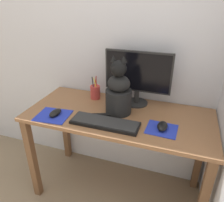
# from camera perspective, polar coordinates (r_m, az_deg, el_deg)

# --- Properties ---
(ground_plane) EXTENTS (12.00, 12.00, 0.00)m
(ground_plane) POSITION_cam_1_polar(r_m,az_deg,el_deg) (1.98, 1.46, -21.95)
(ground_plane) COLOR #847056
(wall_back) EXTENTS (7.00, 0.04, 2.50)m
(wall_back) POSITION_cam_1_polar(r_m,az_deg,el_deg) (1.63, 5.54, 18.25)
(wall_back) COLOR silver
(wall_back) RESTS_ON ground_plane
(desk) EXTENTS (1.28, 0.57, 0.73)m
(desk) POSITION_cam_1_polar(r_m,az_deg,el_deg) (1.57, 1.72, -6.89)
(desk) COLOR brown
(desk) RESTS_ON ground_plane
(monitor) EXTENTS (0.48, 0.17, 0.40)m
(monitor) POSITION_cam_1_polar(r_m,az_deg,el_deg) (1.57, 6.73, 6.64)
(monitor) COLOR black
(monitor) RESTS_ON desk
(keyboard) EXTENTS (0.44, 0.14, 0.02)m
(keyboard) POSITION_cam_1_polar(r_m,az_deg,el_deg) (1.39, -1.85, -5.67)
(keyboard) COLOR black
(keyboard) RESTS_ON desk
(mousepad_left) EXTENTS (0.23, 0.21, 0.00)m
(mousepad_left) POSITION_cam_1_polar(r_m,az_deg,el_deg) (1.54, -15.12, -3.66)
(mousepad_left) COLOR #1E2D9E
(mousepad_left) RESTS_ON desk
(mousepad_right) EXTENTS (0.19, 0.17, 0.00)m
(mousepad_right) POSITION_cam_1_polar(r_m,az_deg,el_deg) (1.38, 12.84, -7.18)
(mousepad_right) COLOR #1E2D9E
(mousepad_right) RESTS_ON desk
(computer_mouse_left) EXTENTS (0.06, 0.11, 0.03)m
(computer_mouse_left) POSITION_cam_1_polar(r_m,az_deg,el_deg) (1.53, -14.60, -2.98)
(computer_mouse_left) COLOR black
(computer_mouse_left) RESTS_ON mousepad_left
(computer_mouse_right) EXTENTS (0.06, 0.11, 0.04)m
(computer_mouse_right) POSITION_cam_1_polar(r_m,az_deg,el_deg) (1.37, 13.04, -6.39)
(computer_mouse_right) COLOR black
(computer_mouse_right) RESTS_ON mousepad_right
(cat) EXTENTS (0.25, 0.22, 0.41)m
(cat) POSITION_cam_1_polar(r_m,az_deg,el_deg) (1.46, 1.69, 2.21)
(cat) COLOR black
(cat) RESTS_ON desk
(pen_cup) EXTENTS (0.08, 0.08, 0.18)m
(pen_cup) POSITION_cam_1_polar(r_m,az_deg,el_deg) (1.71, -4.41, 2.40)
(pen_cup) COLOR #B23833
(pen_cup) RESTS_ON desk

